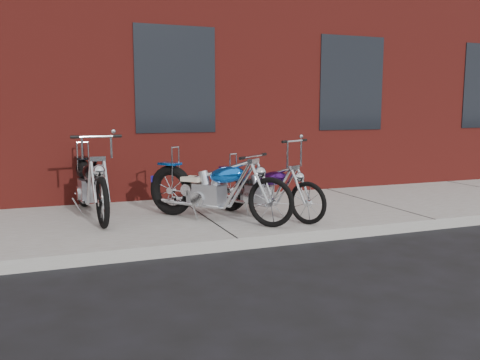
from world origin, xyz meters
name	(u,v)px	position (x,y,z in m)	size (l,w,h in m)	color
ground	(238,250)	(0.00, 0.00, 0.00)	(120.00, 120.00, 0.00)	black
sidewalk	(202,220)	(0.00, 1.50, 0.07)	(22.00, 3.00, 0.15)	gray
building_brick	(128,19)	(0.00, 8.00, 4.00)	(22.00, 10.00, 8.00)	maroon
chopper_purple	(263,192)	(0.79, 1.06, 0.52)	(1.05, 1.83, 1.14)	black
chopper_blue	(215,191)	(0.06, 1.07, 0.57)	(1.58, 1.84, 1.01)	black
chopper_third	(91,187)	(-1.53, 2.02, 0.58)	(0.58, 2.38, 1.21)	black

